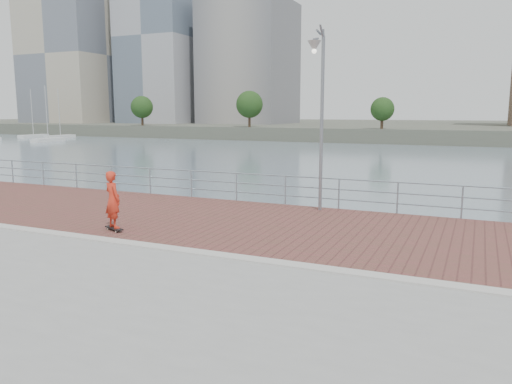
% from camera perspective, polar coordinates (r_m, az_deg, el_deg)
% --- Properties ---
extents(water, '(400.00, 400.00, 0.00)m').
position_cam_1_polar(water, '(12.95, -3.77, -15.91)').
color(water, slate).
rests_on(water, ground).
extents(brick_lane, '(40.00, 6.80, 0.02)m').
position_cam_1_polar(brick_lane, '(15.39, 2.44, -3.87)').
color(brick_lane, brown).
rests_on(brick_lane, seawall).
extents(curb, '(40.00, 0.40, 0.06)m').
position_cam_1_polar(curb, '(12.22, -3.87, -7.27)').
color(curb, '#B7B5AD').
rests_on(curb, seawall).
extents(far_shore, '(320.00, 95.00, 2.50)m').
position_cam_1_polar(far_shore, '(133.02, 21.91, 6.73)').
color(far_shore, '#4C5142').
rests_on(far_shore, ground).
extents(guardrail, '(39.06, 0.06, 1.13)m').
position_cam_1_polar(guardrail, '(18.41, 6.38, 0.41)').
color(guardrail, '#8C9EA8').
rests_on(guardrail, brick_lane).
extents(street_lamp, '(0.44, 1.28, 6.04)m').
position_cam_1_polar(street_lamp, '(17.17, 7.17, 11.80)').
color(street_lamp, gray).
rests_on(street_lamp, brick_lane).
extents(skateboard, '(0.80, 0.48, 0.09)m').
position_cam_1_polar(skateboard, '(15.29, -15.91, -4.00)').
color(skateboard, black).
rests_on(skateboard, brick_lane).
extents(skateboarder, '(0.72, 0.61, 1.68)m').
position_cam_1_polar(skateboarder, '(15.13, -16.06, -0.84)').
color(skateboarder, red).
rests_on(skateboarder, skateboard).
extents(marina, '(31.09, 21.10, 10.04)m').
position_cam_1_polar(marina, '(111.41, -27.25, 5.61)').
color(marina, silver).
rests_on(marina, water).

